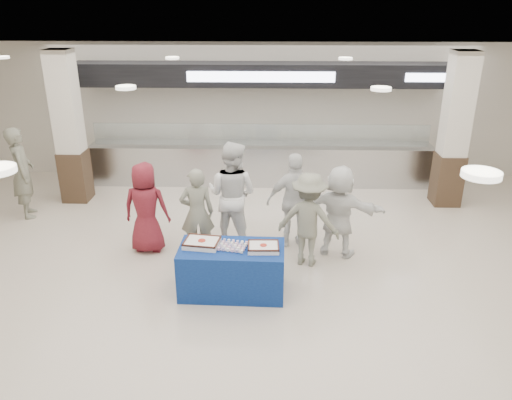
{
  "coord_description": "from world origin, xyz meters",
  "views": [
    {
      "loc": [
        0.21,
        -5.9,
        4.18
      ],
      "look_at": [
        -0.0,
        1.6,
        1.09
      ],
      "focal_mm": 35.0,
      "sensor_mm": 36.0,
      "label": 1
    }
  ],
  "objects_px": {
    "display_table": "(232,270)",
    "soldier_b": "(308,220)",
    "civilian_white": "(339,211)",
    "sheet_cake_left": "(202,242)",
    "sheet_cake_right": "(263,247)",
    "chef_tall": "(232,195)",
    "civilian_maroon": "(146,208)",
    "soldier_a": "(197,213)",
    "soldier_bg": "(23,173)",
    "cupcake_tray": "(233,246)",
    "chef_short": "(295,201)"
  },
  "relations": [
    {
      "from": "display_table",
      "to": "soldier_b",
      "type": "xyz_separation_m",
      "value": [
        1.19,
        0.92,
        0.42
      ]
    },
    {
      "from": "civilian_white",
      "to": "sheet_cake_left",
      "type": "bearing_deg",
      "value": 48.18
    },
    {
      "from": "sheet_cake_right",
      "to": "soldier_b",
      "type": "distance_m",
      "value": 1.21
    },
    {
      "from": "sheet_cake_right",
      "to": "chef_tall",
      "type": "bearing_deg",
      "value": 109.19
    },
    {
      "from": "civilian_maroon",
      "to": "soldier_a",
      "type": "distance_m",
      "value": 0.92
    },
    {
      "from": "sheet_cake_right",
      "to": "soldier_bg",
      "type": "distance_m",
      "value": 5.57
    },
    {
      "from": "cupcake_tray",
      "to": "soldier_a",
      "type": "height_order",
      "value": "soldier_a"
    },
    {
      "from": "display_table",
      "to": "chef_tall",
      "type": "bearing_deg",
      "value": 95.39
    },
    {
      "from": "display_table",
      "to": "soldier_bg",
      "type": "xyz_separation_m",
      "value": [
        -4.35,
        2.73,
        0.55
      ]
    },
    {
      "from": "sheet_cake_right",
      "to": "soldier_b",
      "type": "xyz_separation_m",
      "value": [
        0.72,
        0.97,
        -0.0
      ]
    },
    {
      "from": "sheet_cake_right",
      "to": "cupcake_tray",
      "type": "height_order",
      "value": "sheet_cake_right"
    },
    {
      "from": "sheet_cake_right",
      "to": "chef_short",
      "type": "distance_m",
      "value": 1.71
    },
    {
      "from": "display_table",
      "to": "sheet_cake_right",
      "type": "relative_size",
      "value": 3.37
    },
    {
      "from": "cupcake_tray",
      "to": "chef_tall",
      "type": "height_order",
      "value": "chef_tall"
    },
    {
      "from": "civilian_white",
      "to": "chef_tall",
      "type": "bearing_deg",
      "value": 8.63
    },
    {
      "from": "display_table",
      "to": "sheet_cake_right",
      "type": "xyz_separation_m",
      "value": [
        0.47,
        -0.05,
        0.42
      ]
    },
    {
      "from": "display_table",
      "to": "chef_tall",
      "type": "relative_size",
      "value": 0.81
    },
    {
      "from": "soldier_b",
      "to": "civilian_white",
      "type": "bearing_deg",
      "value": -131.87
    },
    {
      "from": "display_table",
      "to": "civilian_maroon",
      "type": "bearing_deg",
      "value": 141.71
    },
    {
      "from": "soldier_a",
      "to": "soldier_bg",
      "type": "relative_size",
      "value": 0.86
    },
    {
      "from": "sheet_cake_right",
      "to": "soldier_bg",
      "type": "bearing_deg",
      "value": 150.05
    },
    {
      "from": "display_table",
      "to": "soldier_bg",
      "type": "bearing_deg",
      "value": 149.6
    },
    {
      "from": "sheet_cake_left",
      "to": "civilian_maroon",
      "type": "bearing_deg",
      "value": 131.8
    },
    {
      "from": "cupcake_tray",
      "to": "soldier_a",
      "type": "relative_size",
      "value": 0.25
    },
    {
      "from": "soldier_bg",
      "to": "civilian_maroon",
      "type": "bearing_deg",
      "value": -140.82
    },
    {
      "from": "cupcake_tray",
      "to": "civilian_maroon",
      "type": "height_order",
      "value": "civilian_maroon"
    },
    {
      "from": "civilian_maroon",
      "to": "display_table",
      "type": "bearing_deg",
      "value": 143.35
    },
    {
      "from": "soldier_bg",
      "to": "display_table",
      "type": "bearing_deg",
      "value": -145.96
    },
    {
      "from": "soldier_bg",
      "to": "civilian_white",
      "type": "bearing_deg",
      "value": -127.57
    },
    {
      "from": "cupcake_tray",
      "to": "display_table",
      "type": "bearing_deg",
      "value": 166.15
    },
    {
      "from": "chef_tall",
      "to": "display_table",
      "type": "bearing_deg",
      "value": 115.72
    },
    {
      "from": "cupcake_tray",
      "to": "soldier_a",
      "type": "distance_m",
      "value": 1.34
    },
    {
      "from": "display_table",
      "to": "cupcake_tray",
      "type": "height_order",
      "value": "cupcake_tray"
    },
    {
      "from": "display_table",
      "to": "soldier_b",
      "type": "relative_size",
      "value": 0.97
    },
    {
      "from": "chef_tall",
      "to": "soldier_bg",
      "type": "distance_m",
      "value": 4.4
    },
    {
      "from": "cupcake_tray",
      "to": "soldier_bg",
      "type": "bearing_deg",
      "value": 148.0
    },
    {
      "from": "chef_short",
      "to": "sheet_cake_left",
      "type": "bearing_deg",
      "value": 40.94
    },
    {
      "from": "cupcake_tray",
      "to": "chef_tall",
      "type": "xyz_separation_m",
      "value": [
        -0.12,
        1.6,
        0.18
      ]
    },
    {
      "from": "cupcake_tray",
      "to": "soldier_a",
      "type": "xyz_separation_m",
      "value": [
        -0.69,
        1.15,
        0.01
      ]
    },
    {
      "from": "chef_tall",
      "to": "civilian_white",
      "type": "distance_m",
      "value": 1.87
    },
    {
      "from": "sheet_cake_right",
      "to": "chef_short",
      "type": "relative_size",
      "value": 0.27
    },
    {
      "from": "sheet_cake_right",
      "to": "chef_tall",
      "type": "height_order",
      "value": "chef_tall"
    },
    {
      "from": "sheet_cake_left",
      "to": "sheet_cake_right",
      "type": "xyz_separation_m",
      "value": [
        0.91,
        -0.1,
        -0.0
      ]
    },
    {
      "from": "display_table",
      "to": "sheet_cake_right",
      "type": "height_order",
      "value": "sheet_cake_right"
    },
    {
      "from": "sheet_cake_left",
      "to": "soldier_bg",
      "type": "relative_size",
      "value": 0.3
    },
    {
      "from": "sheet_cake_left",
      "to": "soldier_b",
      "type": "bearing_deg",
      "value": 27.92
    },
    {
      "from": "cupcake_tray",
      "to": "soldier_bg",
      "type": "distance_m",
      "value": 5.16
    },
    {
      "from": "sheet_cake_right",
      "to": "civilian_white",
      "type": "relative_size",
      "value": 0.28
    },
    {
      "from": "chef_tall",
      "to": "soldier_bg",
      "type": "bearing_deg",
      "value": 7.05
    },
    {
      "from": "sheet_cake_left",
      "to": "soldier_b",
      "type": "xyz_separation_m",
      "value": [
        1.63,
        0.86,
        -0.01
      ]
    }
  ]
}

